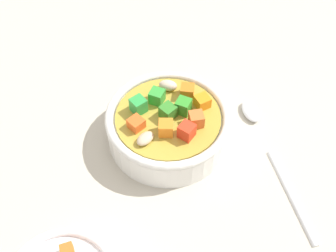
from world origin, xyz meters
The scene contains 3 objects.
ground_plane centered at (0.00, 0.00, -1.00)cm, with size 140.00×140.00×2.00cm, color #BAB2A0.
soup_bowl_main centered at (-0.02, 0.00, 2.62)cm, with size 15.59×15.59×6.20cm.
spoon centered at (-6.08, 11.20, 0.48)cm, with size 15.28×17.21×1.10cm.
Camera 1 is at (26.27, 18.39, 42.68)cm, focal length 43.59 mm.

